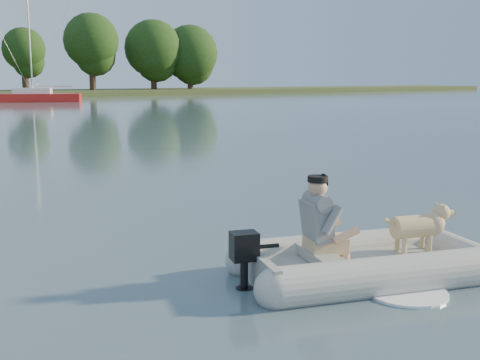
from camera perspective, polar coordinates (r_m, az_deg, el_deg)
water at (r=6.81m, az=7.67°, el=-8.38°), size 160.00×160.00×0.00m
dinghy at (r=6.57m, az=12.35°, el=-4.65°), size 4.89×4.18×1.20m
man at (r=6.30m, az=7.45°, el=-3.58°), size 0.74×0.68×0.92m
dog at (r=6.90m, az=16.17°, el=-4.60°), size 0.84×0.49×0.53m
outboard_motor at (r=6.08m, az=0.40°, el=-7.89°), size 0.41×0.33×0.67m
sailboat at (r=53.46m, az=-18.67°, el=7.47°), size 7.12×4.64×9.44m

